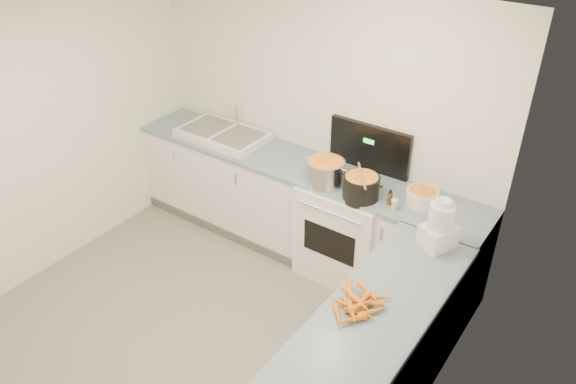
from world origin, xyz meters
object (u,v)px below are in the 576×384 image
Objects in this scene: stove at (348,227)px; extract_bottle at (390,199)px; mixing_bowl at (422,197)px; food_processor at (440,227)px; sink at (223,134)px; steel_pot at (326,173)px; black_pot at (361,188)px; spice_jar at (394,206)px.

stove is 0.68m from extract_bottle.
food_processor is at bearing -55.31° from mixing_bowl.
extract_bottle is (-0.20, -0.16, -0.01)m from mixing_bowl.
sink is 1.29m from steel_pot.
mixing_bowl is (0.62, 0.04, 0.52)m from stove.
sink is 2.07m from mixing_bowl.
stove is at bearing 136.88° from black_pot.
steel_pot is at bearing 177.40° from spice_jar.
stove is at bearing 160.02° from spice_jar.
stove reaches higher than food_processor.
food_processor is at bearing -24.29° from stove.
steel_pot is 1.26× the size of mixing_bowl.
steel_pot is 0.66m from spice_jar.
mixing_bowl is at bearing 124.69° from food_processor.
steel_pot reaches higher than extract_bottle.
steel_pot is 1.08× the size of black_pot.
black_pot is (0.35, -0.02, -0.01)m from steel_pot.
black_pot is 0.25m from extract_bottle.
black_pot is at bearing -155.54° from mixing_bowl.
steel_pot is (1.28, -0.16, 0.06)m from sink.
extract_bottle is (0.24, 0.04, -0.03)m from black_pot.
black_pot is 0.31m from spice_jar.
steel_pot is 0.82× the size of food_processor.
mixing_bowl is 0.25m from spice_jar.
sink is at bearing 169.58° from food_processor.
steel_pot is at bearing -7.17° from sink.
spice_jar is (0.65, -0.03, -0.06)m from steel_pot.
black_pot reaches higher than spice_jar.
mixing_bowl is at bearing 0.61° from sink.
sink reaches higher than spice_jar.
extract_bottle is (0.59, 0.02, -0.05)m from steel_pot.
sink is 1.87m from extract_bottle.
stove reaches higher than mixing_bowl.
food_processor is (2.39, -0.44, 0.13)m from sink.
sink reaches higher than black_pot.
stove is 1.54m from sink.
sink is 2.68× the size of steel_pot.
black_pot is 1.17× the size of mixing_bowl.
black_pot is at bearing -6.32° from sink.
extract_bottle is at bearing 2.08° from steel_pot.
sink is at bearing 175.72° from extract_bottle.
extract_bottle is at bearing -4.28° from sink.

